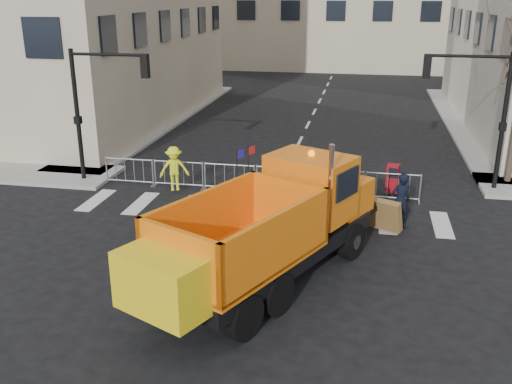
% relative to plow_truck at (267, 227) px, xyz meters
% --- Properties ---
extents(ground, '(120.00, 120.00, 0.00)m').
position_rel_plow_truck_xyz_m(ground, '(-1.00, -0.24, -1.68)').
color(ground, black).
rests_on(ground, ground).
extents(sidewalk_back, '(64.00, 5.00, 0.15)m').
position_rel_plow_truck_xyz_m(sidewalk_back, '(-1.00, 8.26, -1.60)').
color(sidewalk_back, gray).
rests_on(sidewalk_back, ground).
extents(traffic_light_left, '(0.18, 0.18, 5.40)m').
position_rel_plow_truck_xyz_m(traffic_light_left, '(-9.00, 7.26, 1.02)').
color(traffic_light_left, black).
rests_on(traffic_light_left, ground).
extents(traffic_light_right, '(0.18, 0.18, 5.40)m').
position_rel_plow_truck_xyz_m(traffic_light_right, '(7.50, 9.26, 1.02)').
color(traffic_light_right, black).
rests_on(traffic_light_right, ground).
extents(crowd_barriers, '(12.60, 0.60, 1.10)m').
position_rel_plow_truck_xyz_m(crowd_barriers, '(-1.75, 7.36, -1.13)').
color(crowd_barriers, '#9EA0A5').
rests_on(crowd_barriers, ground).
extents(plow_truck, '(6.52, 9.88, 3.77)m').
position_rel_plow_truck_xyz_m(plow_truck, '(0.00, 0.00, 0.00)').
color(plow_truck, black).
rests_on(plow_truck, ground).
extents(cop_a, '(0.83, 0.70, 1.93)m').
position_rel_plow_truck_xyz_m(cop_a, '(3.64, 4.66, -0.71)').
color(cop_a, black).
rests_on(cop_a, ground).
extents(cop_b, '(0.80, 0.63, 1.60)m').
position_rel_plow_truck_xyz_m(cop_b, '(1.37, 3.40, -0.88)').
color(cop_b, black).
rests_on(cop_b, ground).
extents(cop_c, '(1.13, 1.25, 2.04)m').
position_rel_plow_truck_xyz_m(cop_c, '(1.07, 3.46, -0.66)').
color(cop_c, black).
rests_on(cop_c, ground).
extents(worker, '(1.28, 1.02, 1.74)m').
position_rel_plow_truck_xyz_m(worker, '(-4.79, 6.56, -0.66)').
color(worker, yellow).
rests_on(worker, sidewalk_back).
extents(newspaper_box, '(0.52, 0.48, 1.10)m').
position_rel_plow_truck_xyz_m(newspaper_box, '(3.50, 7.94, -0.98)').
color(newspaper_box, maroon).
rests_on(newspaper_box, sidewalk_back).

